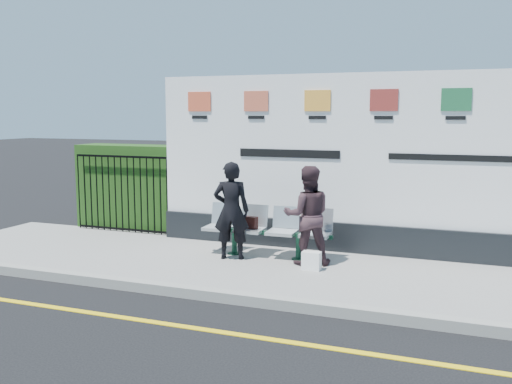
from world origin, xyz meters
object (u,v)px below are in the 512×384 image
at_px(billboard, 382,177).
at_px(woman_right, 307,215).
at_px(bench, 266,243).
at_px(woman_left, 231,210).

bearing_deg(billboard, woman_right, -132.28).
bearing_deg(bench, woman_left, -148.45).
distance_m(billboard, woman_right, 1.54).
bearing_deg(woman_left, bench, -163.32).
xyz_separation_m(woman_left, woman_right, (1.23, 0.11, -0.02)).
height_order(billboard, woman_right, billboard).
bearing_deg(bench, billboard, 25.53).
bearing_deg(bench, woman_right, -15.96).
relative_size(billboard, woman_left, 5.06).
height_order(bench, woman_left, woman_left).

